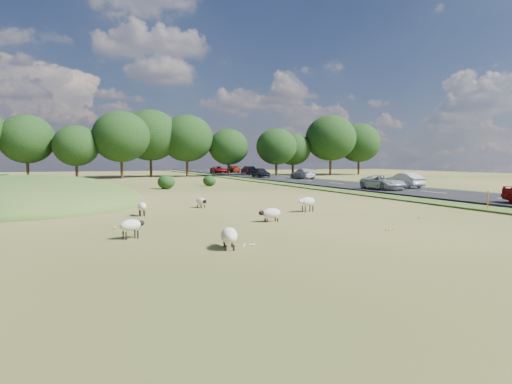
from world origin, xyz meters
TOP-DOWN VIEW (x-y plane):
  - ground at (0.00, 20.00)m, footprint 160.00×160.00m
  - mound at (-12.00, 12.00)m, footprint 16.00×20.00m
  - road at (20.00, 30.00)m, footprint 8.00×150.00m
  - treeline at (-1.06, 55.44)m, footprint 96.28×14.66m
  - shrubs at (-5.86, 28.20)m, footprint 22.99×9.11m
  - marker_post at (14.41, -2.61)m, footprint 0.06×0.06m
  - sheep_0 at (3.94, 0.69)m, footprint 1.27×0.77m
  - sheep_1 at (-5.35, 2.22)m, footprint 0.47×1.04m
  - sheep_2 at (-6.66, -4.94)m, footprint 1.10×0.79m
  - sheep_3 at (-1.27, 5.20)m, footprint 0.70×1.15m
  - sheep_4 at (0.27, -2.45)m, footprint 1.19×0.56m
  - sheep_5 at (-3.74, -8.19)m, footprint 0.80×1.35m
  - car_0 at (21.90, 36.40)m, footprint 2.08×5.11m
  - car_1 at (21.90, 59.32)m, footprint 1.61×4.60m
  - car_2 at (21.90, 68.75)m, footprint 2.04×5.03m
  - car_3 at (18.10, 43.40)m, footprint 1.81×4.50m
  - car_4 at (18.10, 66.57)m, footprint 2.43×5.26m
  - car_5 at (18.10, 12.52)m, footprint 2.26×4.89m
  - car_7 at (21.90, 14.11)m, footprint 1.55×4.45m

SIDE VIEW (x-z plane):
  - ground at x=0.00m, z-range 0.00..0.00m
  - mound at x=-12.00m, z-range -2.00..2.00m
  - road at x=20.00m, z-range 0.00..0.25m
  - sheep_3 at x=-1.27m, z-range 0.08..0.72m
  - sheep_4 at x=0.27m, z-range 0.09..0.77m
  - sheep_5 at x=-3.74m, z-range 0.10..0.85m
  - sheep_1 at x=-5.35m, z-range 0.15..0.90m
  - sheep_2 at x=-6.66m, z-range 0.15..0.92m
  - marker_post at x=14.41m, z-range 0.00..1.20m
  - sheep_0 at x=3.94m, z-range 0.17..1.05m
  - shrubs at x=-5.86m, z-range -0.05..1.51m
  - car_5 at x=18.10m, z-range 0.25..1.61m
  - car_2 at x=21.90m, z-range 0.25..1.71m
  - car_4 at x=18.10m, z-range 0.25..1.71m
  - car_7 at x=21.90m, z-range 0.25..1.72m
  - car_0 at x=21.90m, z-range 0.25..1.73m
  - car_1 at x=21.90m, z-range 0.25..1.77m
  - car_3 at x=18.10m, z-range 0.25..1.78m
  - treeline at x=-1.06m, z-range 0.72..12.41m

